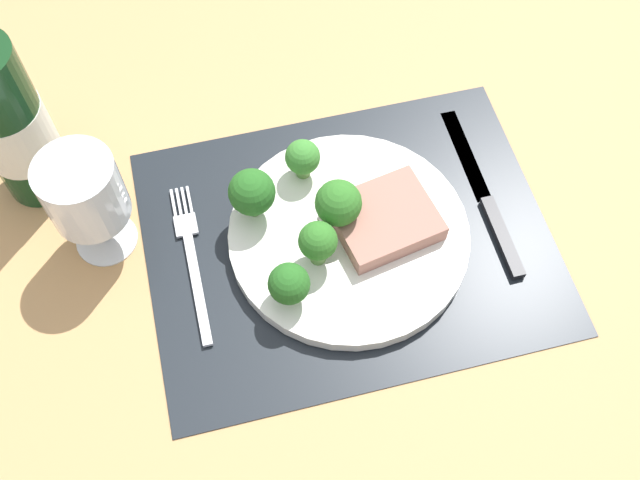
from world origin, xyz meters
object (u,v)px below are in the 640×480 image
steak (383,215)px  fork (192,260)px  knife (488,203)px  wine_glass (85,195)px  plate (349,236)px  wine_bottle (9,122)px

steak → fork: size_ratio=0.54×
knife → wine_glass: size_ratio=1.71×
wine_glass → knife: bearing=-8.1°
plate → wine_glass: 27.22cm
wine_bottle → steak: bearing=-23.6°
plate → steak: bearing=7.2°
plate → steak: steak is taller
steak → wine_glass: bearing=168.6°
steak → knife: (12.21, 0.05, -2.41)cm
plate → knife: 16.08cm
plate → wine_glass: wine_glass is taller
plate → knife: bearing=1.9°
fork → knife: knife is taller
wine_bottle → wine_glass: wine_bottle is taller
fork → wine_bottle: wine_bottle is taller
steak → wine_bottle: (-35.43, 15.49, 7.49)cm
steak → fork: bearing=177.4°
wine_glass → plate: bearing=-14.2°
knife → wine_bottle: 51.04cm
steak → wine_glass: wine_glass is taller
fork → wine_glass: bearing=148.1°
fork → plate: bearing=-6.7°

